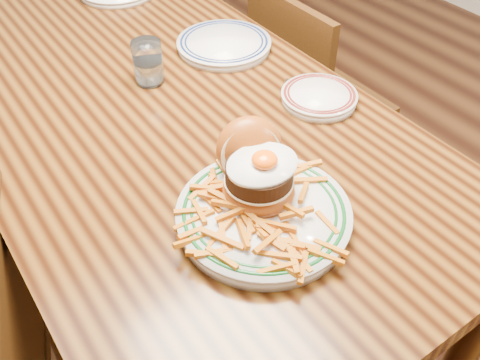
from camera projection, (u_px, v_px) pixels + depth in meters
floor at (181, 290)px, 1.76m from camera, size 6.00×6.00×0.00m
table at (160, 130)px, 1.31m from camera, size 0.85×1.60×0.75m
chair_right at (309, 99)px, 1.81m from camera, size 0.38×0.38×0.81m
main_plate at (261, 198)px, 0.95m from camera, size 0.31×0.33×0.15m
side_plate at (319, 96)px, 1.23m from camera, size 0.18×0.18×0.03m
rear_plate at (224, 44)px, 1.42m from camera, size 0.25×0.25×0.03m
water_glass at (148, 65)px, 1.28m from camera, size 0.07×0.07×0.11m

